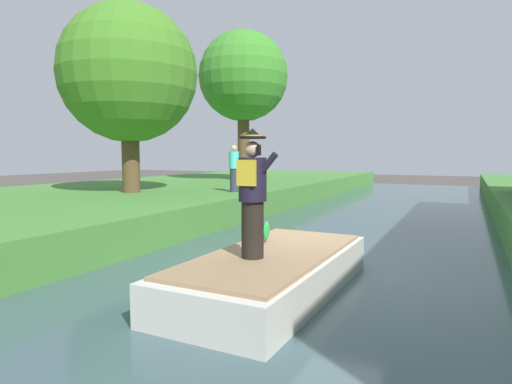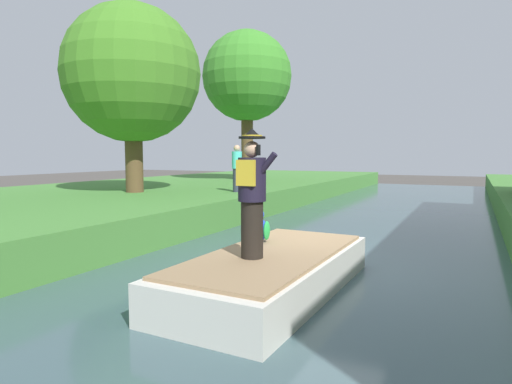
{
  "view_description": "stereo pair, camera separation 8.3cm",
  "coord_description": "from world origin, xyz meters",
  "px_view_note": "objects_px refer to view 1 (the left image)",
  "views": [
    {
      "loc": [
        2.61,
        -7.65,
        2.2
      ],
      "look_at": [
        -0.33,
        -1.64,
        1.61
      ],
      "focal_mm": 30.3,
      "sensor_mm": 36.0,
      "label": 1
    },
    {
      "loc": [
        2.68,
        -7.62,
        2.2
      ],
      "look_at": [
        -0.33,
        -1.64,
        1.61
      ],
      "focal_mm": 30.3,
      "sensor_mm": 36.0,
      "label": 2
    }
  ],
  "objects_px": {
    "tree_slender": "(243,77)",
    "boat": "(273,272)",
    "tree_broad": "(129,74)",
    "parrot_plush": "(259,227)",
    "person_bystander": "(234,168)",
    "person_pirate": "(253,194)"
  },
  "relations": [
    {
      "from": "tree_slender",
      "to": "boat",
      "type": "bearing_deg",
      "value": -60.59
    },
    {
      "from": "boat",
      "to": "tree_slender",
      "type": "relative_size",
      "value": 0.59
    },
    {
      "from": "tree_broad",
      "to": "parrot_plush",
      "type": "bearing_deg",
      "value": -33.71
    },
    {
      "from": "boat",
      "to": "person_bystander",
      "type": "distance_m",
      "value": 8.42
    },
    {
      "from": "boat",
      "to": "person_pirate",
      "type": "xyz_separation_m",
      "value": [
        -0.12,
        -0.45,
        1.23
      ]
    },
    {
      "from": "boat",
      "to": "person_bystander",
      "type": "relative_size",
      "value": 2.65
    },
    {
      "from": "person_pirate",
      "to": "tree_broad",
      "type": "relative_size",
      "value": 0.3
    },
    {
      "from": "parrot_plush",
      "to": "person_bystander",
      "type": "bearing_deg",
      "value": 122.13
    },
    {
      "from": "person_bystander",
      "to": "person_pirate",
      "type": "bearing_deg",
      "value": -59.3
    },
    {
      "from": "tree_slender",
      "to": "person_bystander",
      "type": "bearing_deg",
      "value": -65.19
    },
    {
      "from": "boat",
      "to": "tree_broad",
      "type": "height_order",
      "value": "tree_broad"
    },
    {
      "from": "parrot_plush",
      "to": "person_bystander",
      "type": "height_order",
      "value": "person_bystander"
    },
    {
      "from": "person_pirate",
      "to": "person_bystander",
      "type": "relative_size",
      "value": 1.16
    },
    {
      "from": "person_pirate",
      "to": "person_bystander",
      "type": "bearing_deg",
      "value": 113.1
    },
    {
      "from": "tree_broad",
      "to": "tree_slender",
      "type": "xyz_separation_m",
      "value": [
        0.34,
        7.52,
        1.06
      ]
    },
    {
      "from": "tree_broad",
      "to": "person_bystander",
      "type": "height_order",
      "value": "tree_broad"
    },
    {
      "from": "parrot_plush",
      "to": "boat",
      "type": "bearing_deg",
      "value": -49.19
    },
    {
      "from": "tree_broad",
      "to": "tree_slender",
      "type": "height_order",
      "value": "tree_slender"
    },
    {
      "from": "person_pirate",
      "to": "tree_broad",
      "type": "distance_m",
      "value": 9.97
    },
    {
      "from": "tree_slender",
      "to": "person_bystander",
      "type": "xyz_separation_m",
      "value": [
        2.71,
        -5.87,
        -4.17
      ]
    },
    {
      "from": "boat",
      "to": "person_pirate",
      "type": "height_order",
      "value": "person_pirate"
    },
    {
      "from": "parrot_plush",
      "to": "person_bystander",
      "type": "xyz_separation_m",
      "value": [
        -3.99,
        6.36,
        0.77
      ]
    }
  ]
}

